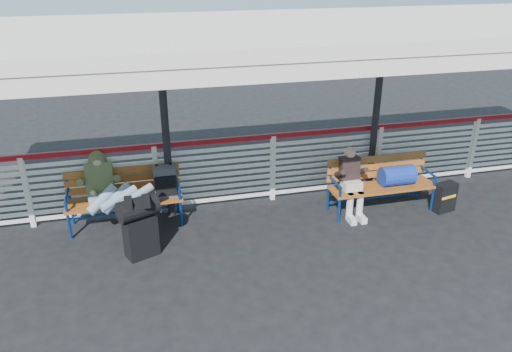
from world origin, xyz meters
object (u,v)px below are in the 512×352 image
object	(u,v)px
luggage_stack	(140,225)
traveler_man	(113,193)
bench_right	(388,177)
suitcase_side	(445,197)
companion_person	(351,181)
bench_left	(139,188)

from	to	relation	value
luggage_stack	traveler_man	distance (m)	0.78
bench_right	traveler_man	xyz separation A→B (m)	(-4.46, 0.19, 0.15)
traveler_man	suitcase_side	size ratio (longest dim) A/B	3.09
companion_person	traveler_man	bearing A→B (deg)	176.95
luggage_stack	companion_person	distance (m)	3.47
bench_right	suitcase_side	bearing A→B (deg)	-18.29
luggage_stack	traveler_man	bearing A→B (deg)	95.34
bench_left	suitcase_side	world-z (taller)	bench_left
suitcase_side	luggage_stack	bearing A→B (deg)	168.79
bench_right	luggage_stack	bearing A→B (deg)	-173.62
bench_left	bench_right	xyz separation A→B (m)	(4.08, -0.55, -0.02)
bench_right	companion_person	world-z (taller)	companion_person
luggage_stack	bench_right	size ratio (longest dim) A/B	0.52
luggage_stack	bench_left	size ratio (longest dim) A/B	0.52
bench_left	bench_right	bearing A→B (deg)	-7.62
luggage_stack	bench_right	xyz separation A→B (m)	(4.11, 0.46, 0.09)
traveler_man	luggage_stack	bearing A→B (deg)	-61.95
companion_person	bench_left	bearing A→B (deg)	170.75
bench_right	suitcase_side	xyz separation A→B (m)	(0.93, -0.31, -0.34)
companion_person	suitcase_side	bearing A→B (deg)	-10.54
bench_left	bench_right	size ratio (longest dim) A/B	1.00
luggage_stack	bench_left	world-z (taller)	bench_left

